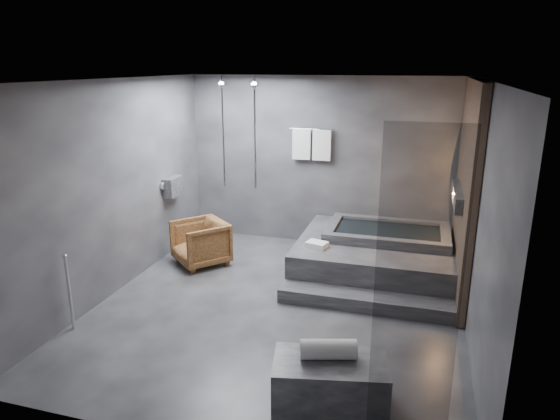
% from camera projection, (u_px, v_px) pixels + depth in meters
% --- Properties ---
extents(room, '(5.00, 5.04, 2.82)m').
position_uv_depth(room, '(316.00, 171.00, 5.99)').
color(room, '#28282A').
rests_on(room, ground).
extents(tub_deck, '(2.20, 2.00, 0.50)m').
position_uv_depth(tub_deck, '(375.00, 256.00, 7.35)').
color(tub_deck, '#2C2C2F').
rests_on(tub_deck, ground).
extents(tub_step, '(2.20, 0.36, 0.18)m').
position_uv_depth(tub_step, '(364.00, 301.00, 6.31)').
color(tub_step, '#2C2C2F').
rests_on(tub_step, ground).
extents(concrete_bench, '(1.10, 0.75, 0.45)m').
position_uv_depth(concrete_bench, '(330.00, 383.00, 4.46)').
color(concrete_bench, '#363639').
rests_on(concrete_bench, ground).
extents(driftwood_chair, '(1.04, 1.04, 0.68)m').
position_uv_depth(driftwood_chair, '(200.00, 243.00, 7.63)').
color(driftwood_chair, '#452611').
rests_on(driftwood_chair, ground).
extents(rolled_towel, '(0.53, 0.31, 0.18)m').
position_uv_depth(rolled_towel, '(328.00, 349.00, 4.42)').
color(rolled_towel, white).
rests_on(rolled_towel, concrete_bench).
extents(deck_towel, '(0.32, 0.27, 0.07)m').
position_uv_depth(deck_towel, '(317.00, 244.00, 7.00)').
color(deck_towel, white).
rests_on(deck_towel, tub_deck).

